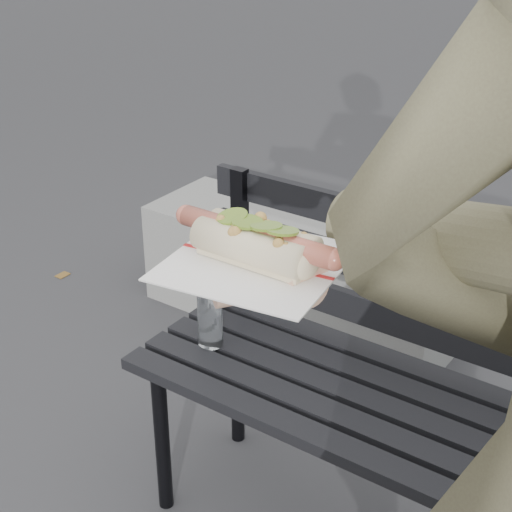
{
  "coord_description": "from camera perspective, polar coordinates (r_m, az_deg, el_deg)",
  "views": [
    {
      "loc": [
        0.37,
        -0.61,
        1.61
      ],
      "look_at": [
        -0.08,
        0.03,
        1.2
      ],
      "focal_mm": 55.0,
      "sensor_mm": 36.0,
      "label": 1
    }
  ],
  "objects": [
    {
      "name": "park_bench",
      "position": [
        1.86,
        13.36,
        -9.42
      ],
      "size": [
        1.5,
        0.44,
        0.88
      ],
      "color": "black",
      "rests_on": "ground"
    },
    {
      "name": "concrete_block",
      "position": [
        2.96,
        3.12,
        -1.36
      ],
      "size": [
        1.2,
        0.4,
        0.4
      ],
      "primitive_type": "cube",
      "color": "slate",
      "rests_on": "ground"
    },
    {
      "name": "held_hotdog",
      "position": [
        0.84,
        14.15,
        0.05
      ],
      "size": [
        0.64,
        0.31,
        0.2
      ],
      "color": "brown"
    }
  ]
}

